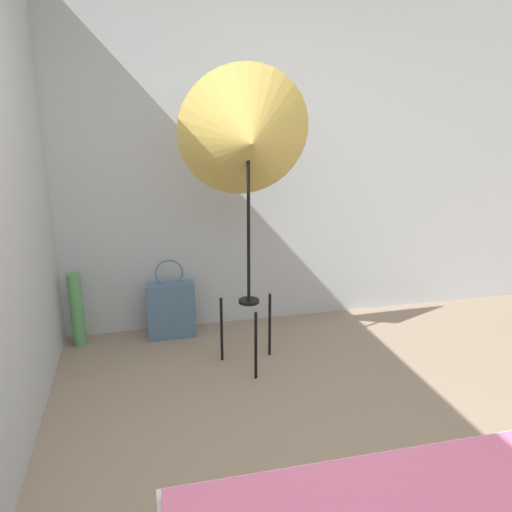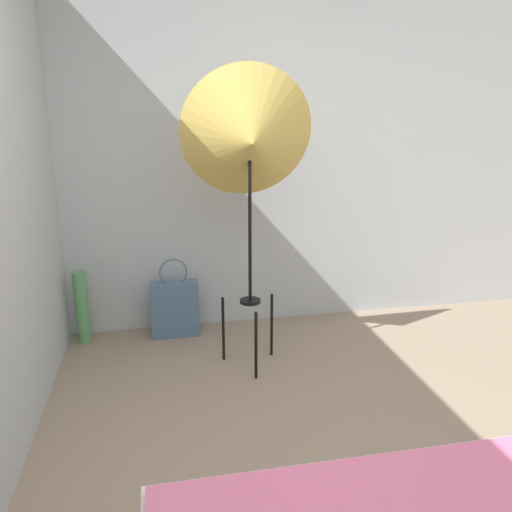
{
  "view_description": "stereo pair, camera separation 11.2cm",
  "coord_description": "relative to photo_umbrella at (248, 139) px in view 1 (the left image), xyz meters",
  "views": [
    {
      "loc": [
        -0.64,
        -1.44,
        1.66
      ],
      "look_at": [
        0.03,
        1.36,
        0.83
      ],
      "focal_mm": 35.0,
      "sensor_mm": 36.0,
      "label": 1
    },
    {
      "loc": [
        -0.53,
        -1.46,
        1.66
      ],
      "look_at": [
        0.03,
        1.36,
        0.83
      ],
      "focal_mm": 35.0,
      "sensor_mm": 36.0,
      "label": 2
    }
  ],
  "objects": [
    {
      "name": "photo_umbrella",
      "position": [
        0.0,
        0.0,
        0.0
      ],
      "size": [
        0.84,
        0.45,
        1.95
      ],
      "color": "black",
      "rests_on": "ground_plane"
    },
    {
      "name": "wall_back",
      "position": [
        -0.03,
        0.77,
        -0.21
      ],
      "size": [
        8.0,
        0.05,
        2.6
      ],
      "color": "#B7BCC1",
      "rests_on": "ground_plane"
    },
    {
      "name": "paper_roll",
      "position": [
        -1.16,
        0.58,
        -1.23
      ],
      "size": [
        0.1,
        0.1,
        0.55
      ],
      "color": "#56995B",
      "rests_on": "ground_plane"
    },
    {
      "name": "tote_bag",
      "position": [
        -0.48,
        0.56,
        -1.28
      ],
      "size": [
        0.36,
        0.13,
        0.62
      ],
      "color": "slate",
      "rests_on": "ground_plane"
    }
  ]
}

